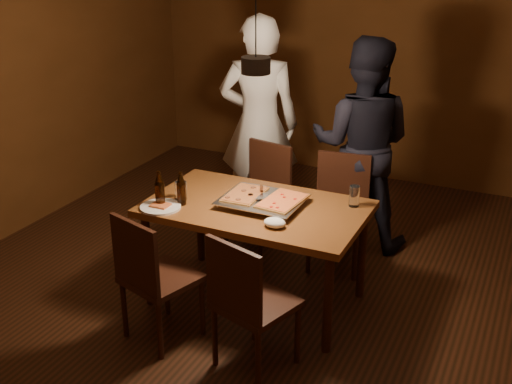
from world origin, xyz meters
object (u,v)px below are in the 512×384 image
at_px(dining_table, 256,215).
at_px(pendant_lamp, 256,64).
at_px(beer_bottle_a, 160,189).
at_px(plate_slice, 160,207).
at_px(diner_dark, 362,145).
at_px(chair_far_left, 263,187).
at_px(chair_far_right, 340,200).
at_px(chair_near_right, 246,294).
at_px(pizza_tray, 262,202).
at_px(beer_bottle_b, 181,188).
at_px(chair_near_left, 150,269).
at_px(diner_white, 259,125).

bearing_deg(dining_table, pendant_lamp, -65.21).
bearing_deg(beer_bottle_a, plate_slice, -58.48).
height_order(dining_table, diner_dark, diner_dark).
relative_size(chair_far_left, chair_far_right, 1.03).
distance_m(chair_far_left, chair_near_right, 1.69).
height_order(pizza_tray, beer_bottle_a, beer_bottle_a).
distance_m(dining_table, plate_slice, 0.66).
bearing_deg(chair_far_right, dining_table, 59.42).
bearing_deg(beer_bottle_b, pizza_tray, 23.72).
bearing_deg(beer_bottle_a, chair_far_right, 49.48).
relative_size(pizza_tray, pendant_lamp, 0.50).
height_order(chair_near_left, diner_dark, diner_dark).
distance_m(dining_table, chair_far_left, 0.89).
bearing_deg(plate_slice, beer_bottle_a, 121.52).
height_order(pizza_tray, pendant_lamp, pendant_lamp).
relative_size(chair_near_right, pizza_tray, 0.96).
distance_m(dining_table, diner_dark, 1.30).
distance_m(chair_far_right, diner_white, 1.05).
height_order(pizza_tray, diner_dark, diner_dark).
height_order(chair_near_left, beer_bottle_a, beer_bottle_a).
distance_m(chair_far_left, beer_bottle_b, 1.08).
bearing_deg(beer_bottle_b, diner_white, 92.61).
xyz_separation_m(diner_white, pendant_lamp, (0.61, -1.36, 0.82)).
xyz_separation_m(plate_slice, diner_white, (0.03, 1.52, 0.18)).
relative_size(beer_bottle_a, plate_slice, 0.90).
relative_size(chair_far_right, beer_bottle_a, 1.92).
height_order(chair_near_left, chair_near_right, same).
distance_m(diner_white, pendant_lamp, 1.70).
bearing_deg(chair_near_right, diner_dark, 105.08).
height_order(dining_table, chair_near_right, chair_near_right).
distance_m(chair_far_right, beer_bottle_a, 1.49).
bearing_deg(pendant_lamp, plate_slice, -165.59).
bearing_deg(pendant_lamp, diner_white, 114.15).
relative_size(dining_table, pizza_tray, 2.73).
height_order(diner_white, diner_dark, diner_white).
bearing_deg(dining_table, diner_white, 114.07).
height_order(chair_far_left, chair_far_right, same).
bearing_deg(chair_near_left, pendant_lamp, 69.35).
bearing_deg(diner_white, plate_slice, 69.20).
relative_size(dining_table, plate_slice, 5.36).
distance_m(chair_far_left, chair_near_left, 1.56).
relative_size(plate_slice, pendant_lamp, 0.25).
bearing_deg(chair_near_left, beer_bottle_b, 116.14).
bearing_deg(pendant_lamp, beer_bottle_b, -175.04).
height_order(chair_near_left, pizza_tray, chair_near_left).
distance_m(beer_bottle_a, pendant_lamp, 1.11).
height_order(dining_table, beer_bottle_b, beer_bottle_b).
relative_size(pizza_tray, diner_dark, 0.31).
bearing_deg(chair_near_left, chair_near_right, 15.93).
height_order(pizza_tray, beer_bottle_b, beer_bottle_b).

